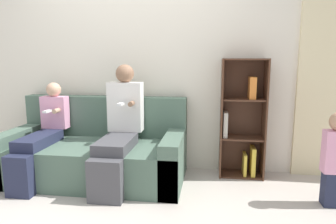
{
  "coord_description": "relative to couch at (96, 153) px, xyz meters",
  "views": [
    {
      "loc": [
        0.96,
        -2.47,
        1.28
      ],
      "look_at": [
        0.51,
        0.61,
        0.75
      ],
      "focal_mm": 32.0,
      "sensor_mm": 36.0,
      "label": 1
    }
  ],
  "objects": [
    {
      "name": "adult_seated",
      "position": [
        0.31,
        -0.09,
        0.35
      ],
      "size": [
        0.38,
        0.87,
        1.25
      ],
      "color": "#47474C",
      "rests_on": "ground_plane"
    },
    {
      "name": "toddler_standing",
      "position": [
        2.35,
        -0.32,
        0.17
      ],
      "size": [
        0.22,
        0.17,
        0.85
      ],
      "color": "#232842",
      "rests_on": "ground_plane"
    },
    {
      "name": "couch",
      "position": [
        0.0,
        0.0,
        0.0
      ],
      "size": [
        1.94,
        0.92,
        0.88
      ],
      "color": "#4C6656",
      "rests_on": "ground_plane"
    },
    {
      "name": "bookshelf",
      "position": [
        1.6,
        0.33,
        0.35
      ],
      "size": [
        0.48,
        0.3,
        1.31
      ],
      "color": "#4C2D1E",
      "rests_on": "ground_plane"
    },
    {
      "name": "back_wall",
      "position": [
        0.29,
        0.49,
        1.0
      ],
      "size": [
        10.0,
        0.06,
        2.55
      ],
      "color": "silver",
      "rests_on": "ground_plane"
    },
    {
      "name": "child_seated",
      "position": [
        -0.55,
        -0.15,
        0.24
      ],
      "size": [
        0.29,
        0.87,
        1.05
      ],
      "color": "#232842",
      "rests_on": "ground_plane"
    },
    {
      "name": "ground_plane",
      "position": [
        0.29,
        -0.56,
        -0.28
      ],
      "size": [
        14.0,
        14.0,
        0.0
      ],
      "primitive_type": "plane",
      "color": "#BCB2A8"
    },
    {
      "name": "curtain_panel",
      "position": [
        2.56,
        0.44,
        0.75
      ],
      "size": [
        0.76,
        0.04,
        2.06
      ],
      "color": "beige",
      "rests_on": "ground_plane"
    }
  ]
}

